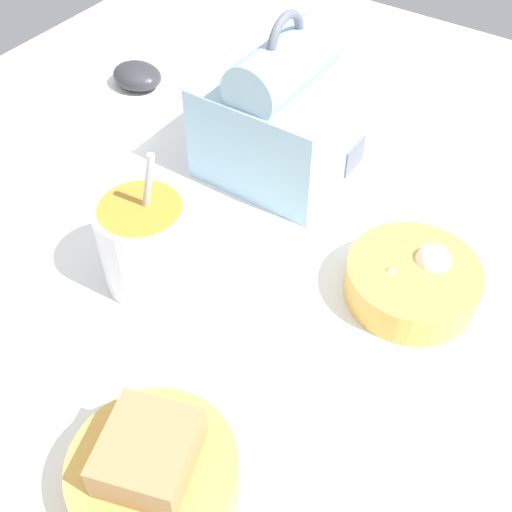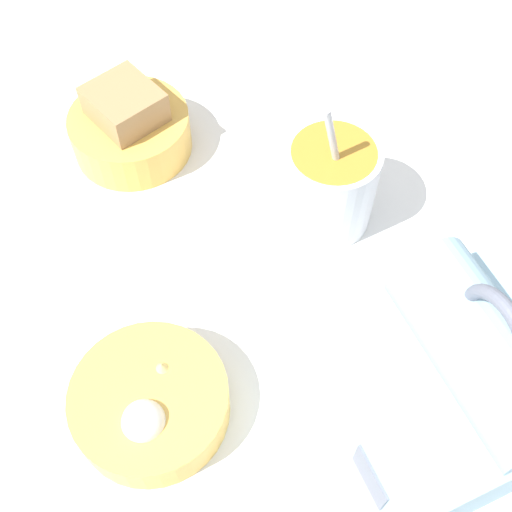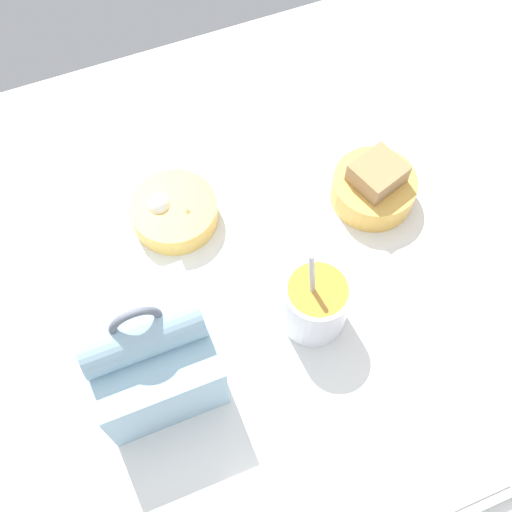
{
  "view_description": "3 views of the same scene",
  "coord_description": "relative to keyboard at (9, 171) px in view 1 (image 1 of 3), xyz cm",
  "views": [
    {
      "loc": [
        -33.03,
        -29.35,
        52.88
      ],
      "look_at": [
        3.11,
        -4.89,
        7.0
      ],
      "focal_mm": 45.0,
      "sensor_mm": 36.0,
      "label": 1
    },
    {
      "loc": [
        32.84,
        -17.95,
        56.9
      ],
      "look_at": [
        3.11,
        -4.89,
        7.0
      ],
      "focal_mm": 45.0,
      "sensor_mm": 36.0,
      "label": 2
    },
    {
      "loc": [
        19.45,
        35.57,
        89.14
      ],
      "look_at": [
        3.11,
        -4.89,
        7.0
      ],
      "focal_mm": 45.0,
      "sensor_mm": 36.0,
      "label": 3
    }
  ],
  "objects": [
    {
      "name": "lunch_bag",
      "position": [
        20.85,
        -26.5,
        6.48
      ],
      "size": [
        16.0,
        17.21,
        20.25
      ],
      "color": "#9EC6DB",
      "rests_on": "desk_surface"
    },
    {
      "name": "bento_bowl_sandwich",
      "position": [
        -20.28,
        -40.85,
        2.12
      ],
      "size": [
        13.29,
        13.29,
        8.41
      ],
      "color": "#EAB24C",
      "rests_on": "desk_surface"
    },
    {
      "name": "bento_bowl_snacks",
      "position": [
        10.34,
        -48.86,
        1.16
      ],
      "size": [
        13.56,
        13.56,
        5.72
      ],
      "color": "#EAB24C",
      "rests_on": "desk_surface"
    },
    {
      "name": "keyboard",
      "position": [
        0.0,
        0.0,
        0.0
      ],
      "size": [
        34.93,
        13.95,
        2.1
      ],
      "color": "silver",
      "rests_on": "desk_surface"
    },
    {
      "name": "desk_surface",
      "position": [
        -1.08,
        -30.47,
        -2.02
      ],
      "size": [
        140.0,
        110.0,
        2.0
      ],
      "color": "white",
      "rests_on": "ground"
    },
    {
      "name": "soup_cup",
      "position": [
        -2.78,
        -25.23,
        4.17
      ],
      "size": [
        9.36,
        9.36,
        16.57
      ],
      "color": "silver",
      "rests_on": "desk_surface"
    },
    {
      "name": "computer_mouse",
      "position": [
        24.83,
        0.87,
        0.68
      ],
      "size": [
        6.16,
        7.62,
        3.39
      ],
      "color": "#333338",
      "rests_on": "desk_surface"
    }
  ]
}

